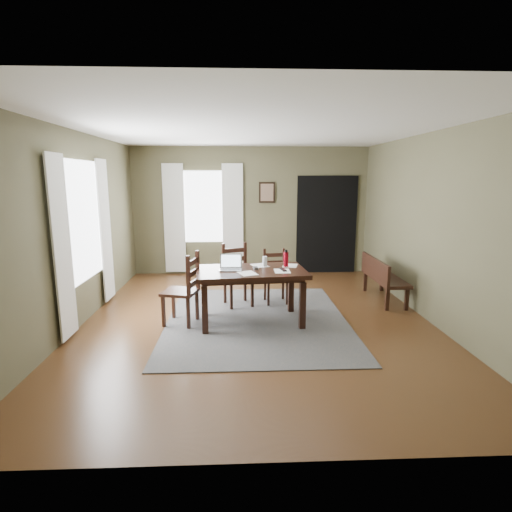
{
  "coord_description": "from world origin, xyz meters",
  "views": [
    {
      "loc": [
        -0.26,
        -5.57,
        2.05
      ],
      "look_at": [
        0.0,
        0.3,
        0.9
      ],
      "focal_mm": 28.0,
      "sensor_mm": 36.0,
      "label": 1
    }
  ],
  "objects_px": {
    "dining_table": "(251,276)",
    "water_bottle": "(286,259)",
    "chair_back_right": "(275,277)",
    "chair_end": "(184,290)",
    "bench": "(381,275)",
    "laptop": "(231,266)",
    "chair_back_left": "(237,275)"
  },
  "relations": [
    {
      "from": "dining_table",
      "to": "water_bottle",
      "type": "height_order",
      "value": "water_bottle"
    },
    {
      "from": "chair_back_right",
      "to": "water_bottle",
      "type": "height_order",
      "value": "water_bottle"
    },
    {
      "from": "chair_end",
      "to": "bench",
      "type": "distance_m",
      "value": 3.35
    },
    {
      "from": "dining_table",
      "to": "chair_back_right",
      "type": "distance_m",
      "value": 1.07
    },
    {
      "from": "chair_end",
      "to": "water_bottle",
      "type": "height_order",
      "value": "chair_end"
    },
    {
      "from": "bench",
      "to": "water_bottle",
      "type": "distance_m",
      "value": 1.96
    },
    {
      "from": "dining_table",
      "to": "chair_end",
      "type": "relative_size",
      "value": 1.57
    },
    {
      "from": "dining_table",
      "to": "laptop",
      "type": "bearing_deg",
      "value": 167.42
    },
    {
      "from": "laptop",
      "to": "chair_end",
      "type": "bearing_deg",
      "value": -171.89
    },
    {
      "from": "chair_end",
      "to": "chair_back_right",
      "type": "relative_size",
      "value": 1.17
    },
    {
      "from": "water_bottle",
      "to": "dining_table",
      "type": "bearing_deg",
      "value": -160.93
    },
    {
      "from": "chair_back_left",
      "to": "chair_back_right",
      "type": "height_order",
      "value": "chair_back_left"
    },
    {
      "from": "chair_back_left",
      "to": "water_bottle",
      "type": "height_order",
      "value": "water_bottle"
    },
    {
      "from": "chair_end",
      "to": "laptop",
      "type": "height_order",
      "value": "chair_end"
    },
    {
      "from": "chair_end",
      "to": "water_bottle",
      "type": "xyz_separation_m",
      "value": [
        1.47,
        0.21,
        0.39
      ]
    },
    {
      "from": "chair_end",
      "to": "bench",
      "type": "height_order",
      "value": "chair_end"
    },
    {
      "from": "bench",
      "to": "laptop",
      "type": "xyz_separation_m",
      "value": [
        -2.53,
        -0.94,
        0.4
      ]
    },
    {
      "from": "chair_back_right",
      "to": "bench",
      "type": "distance_m",
      "value": 1.81
    },
    {
      "from": "water_bottle",
      "to": "bench",
      "type": "bearing_deg",
      "value": 24.77
    },
    {
      "from": "chair_end",
      "to": "chair_back_right",
      "type": "distance_m",
      "value": 1.7
    },
    {
      "from": "water_bottle",
      "to": "laptop",
      "type": "bearing_deg",
      "value": -170.01
    },
    {
      "from": "chair_back_left",
      "to": "water_bottle",
      "type": "relative_size",
      "value": 3.97
    },
    {
      "from": "dining_table",
      "to": "bench",
      "type": "xyz_separation_m",
      "value": [
        2.24,
        0.97,
        -0.25
      ]
    },
    {
      "from": "chair_back_left",
      "to": "chair_back_right",
      "type": "xyz_separation_m",
      "value": [
        0.64,
        0.11,
        -0.06
      ]
    },
    {
      "from": "bench",
      "to": "laptop",
      "type": "relative_size",
      "value": 3.97
    },
    {
      "from": "chair_end",
      "to": "chair_back_right",
      "type": "bearing_deg",
      "value": 138.48
    },
    {
      "from": "dining_table",
      "to": "bench",
      "type": "relative_size",
      "value": 1.25
    },
    {
      "from": "chair_back_right",
      "to": "water_bottle",
      "type": "bearing_deg",
      "value": -90.53
    },
    {
      "from": "dining_table",
      "to": "chair_back_left",
      "type": "height_order",
      "value": "chair_back_left"
    },
    {
      "from": "chair_end",
      "to": "laptop",
      "type": "xyz_separation_m",
      "value": [
        0.66,
        0.07,
        0.33
      ]
    },
    {
      "from": "bench",
      "to": "laptop",
      "type": "bearing_deg",
      "value": 110.35
    },
    {
      "from": "dining_table",
      "to": "chair_end",
      "type": "bearing_deg",
      "value": 176.64
    }
  ]
}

